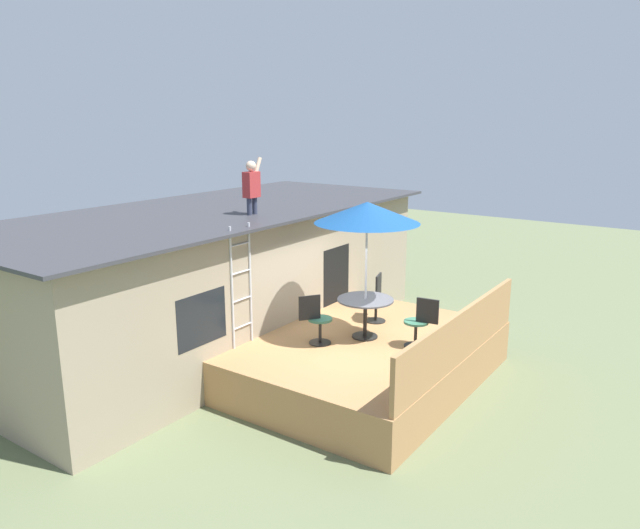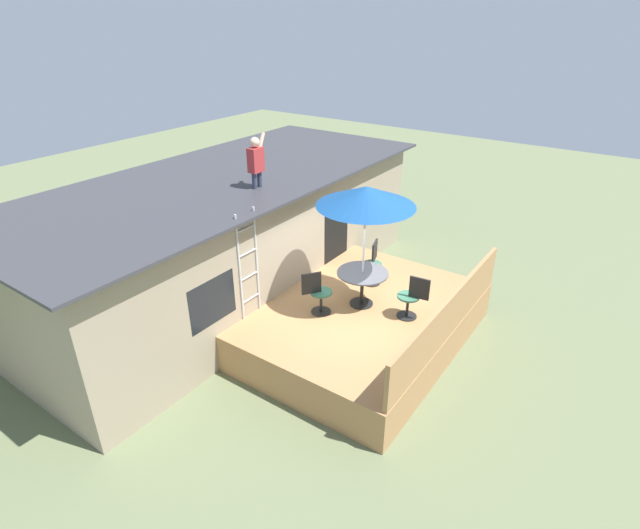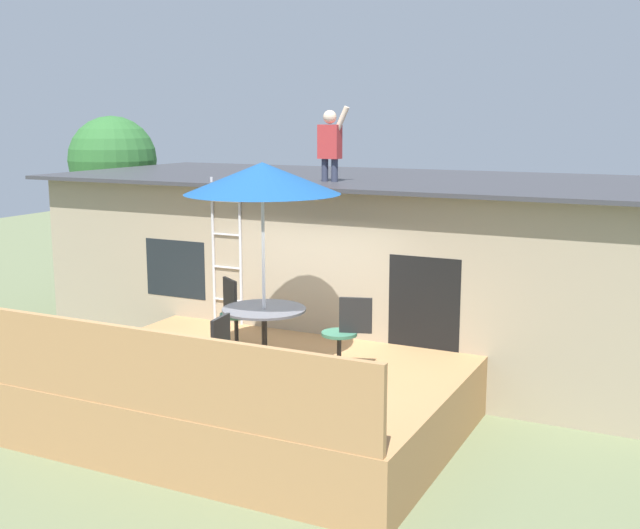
# 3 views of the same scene
# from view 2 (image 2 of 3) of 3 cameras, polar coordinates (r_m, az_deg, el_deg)

# --- Properties ---
(ground_plane) EXTENTS (40.00, 40.00, 0.00)m
(ground_plane) POSITION_cam_2_polar(r_m,az_deg,el_deg) (10.74, 4.23, -8.31)
(ground_plane) COLOR #66704C
(house) EXTENTS (10.50, 4.50, 2.93)m
(house) POSITION_cam_2_polar(r_m,az_deg,el_deg) (11.98, -10.43, 3.32)
(house) COLOR gray
(house) RESTS_ON ground
(deck) EXTENTS (4.98, 3.98, 0.80)m
(deck) POSITION_cam_2_polar(r_m,az_deg,el_deg) (10.51, 4.30, -6.53)
(deck) COLOR #A87A4C
(deck) RESTS_ON ground
(deck_railing) EXTENTS (4.88, 0.08, 0.90)m
(deck_railing) POSITION_cam_2_polar(r_m,az_deg,el_deg) (9.39, 14.70, -5.77)
(deck_railing) COLOR #A87A4C
(deck_railing) RESTS_ON deck
(patio_table) EXTENTS (1.04, 1.04, 0.74)m
(patio_table) POSITION_cam_2_polar(r_m,az_deg,el_deg) (10.05, 4.91, -1.70)
(patio_table) COLOR black
(patio_table) RESTS_ON deck
(patio_umbrella) EXTENTS (1.90, 1.90, 2.54)m
(patio_umbrella) POSITION_cam_2_polar(r_m,az_deg,el_deg) (9.33, 5.33, 7.83)
(patio_umbrella) COLOR silver
(patio_umbrella) RESTS_ON deck
(step_ladder) EXTENTS (0.52, 0.04, 2.20)m
(step_ladder) POSITION_cam_2_polar(r_m,az_deg,el_deg) (9.55, -8.26, -0.02)
(step_ladder) COLOR silver
(step_ladder) RESTS_ON deck
(person_figure) EXTENTS (0.47, 0.20, 1.11)m
(person_figure) POSITION_cam_2_polar(r_m,az_deg,el_deg) (10.40, -7.38, 11.98)
(person_figure) COLOR #33384C
(person_figure) RESTS_ON house
(patio_chair_left) EXTENTS (0.56, 0.47, 0.92)m
(patio_chair_left) POSITION_cam_2_polar(r_m,az_deg,el_deg) (9.79, -0.28, -3.30)
(patio_chair_left) COLOR black
(patio_chair_left) RESTS_ON deck
(patio_chair_right) EXTENTS (0.61, 0.44, 0.92)m
(patio_chair_right) POSITION_cam_2_polar(r_m,az_deg,el_deg) (10.99, 6.11, 0.14)
(patio_chair_right) COLOR black
(patio_chair_right) RESTS_ON deck
(patio_chair_near) EXTENTS (0.44, 0.62, 0.92)m
(patio_chair_near) POSITION_cam_2_polar(r_m,az_deg,el_deg) (9.80, 10.54, -3.76)
(patio_chair_near) COLOR black
(patio_chair_near) RESTS_ON deck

